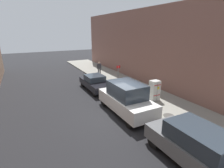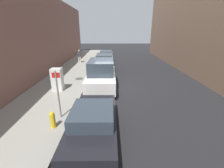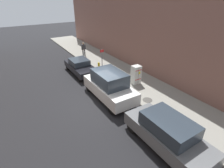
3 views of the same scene
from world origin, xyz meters
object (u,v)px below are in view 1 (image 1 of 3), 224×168
discarded_refrigerator (154,90)px  parked_sedan_dark (95,82)px  fire_hydrant (114,83)px  street_sign_post (118,76)px  parked_suv_gray (198,147)px  parked_van_white (126,98)px  pedestrian_walking_far (99,68)px

discarded_refrigerator → parked_sedan_dark: 5.67m
discarded_refrigerator → fire_hydrant: size_ratio=2.05×
street_sign_post → parked_sedan_dark: street_sign_post is taller
parked_suv_gray → parked_van_white: bearing=-90.0°
parked_van_white → parked_suv_gray: parked_van_white is taller
parked_sedan_dark → parked_suv_gray: (0.00, 11.00, 0.18)m
discarded_refrigerator → pedestrian_walking_far: (0.74, -9.15, 0.18)m
parked_suv_gray → street_sign_post: bearing=-100.2°
parked_van_white → parked_suv_gray: size_ratio=1.01×
pedestrian_walking_far → parked_sedan_dark: (2.30, 4.36, -0.39)m
fire_hydrant → parked_suv_gray: 10.74m
street_sign_post → parked_suv_gray: 9.92m
parked_van_white → parked_suv_gray: (0.00, 5.52, -0.17)m
pedestrian_walking_far → parked_sedan_dark: 4.95m
discarded_refrigerator → street_sign_post: size_ratio=0.67×
street_sign_post → pedestrian_walking_far: size_ratio=1.40×
street_sign_post → fire_hydrant: street_sign_post is taller
fire_hydrant → parked_suv_gray: (1.82, 10.58, 0.36)m
parked_suv_gray → fire_hydrant: bearing=-99.8°
fire_hydrant → parked_suv_gray: bearing=80.2°
street_sign_post → parked_sedan_dark: size_ratio=0.54×
pedestrian_walking_far → street_sign_post: bearing=-100.9°
street_sign_post → fire_hydrant: 1.24m
parked_sedan_dark → pedestrian_walking_far: bearing=-117.8°
fire_hydrant → pedestrian_walking_far: bearing=-95.8°
discarded_refrigerator → parked_van_white: (3.04, 0.69, 0.13)m
parked_suv_gray → pedestrian_walking_far: bearing=-98.5°
fire_hydrant → parked_van_white: (1.82, 5.06, 0.53)m
discarded_refrigerator → pedestrian_walking_far: size_ratio=0.94×
parked_suv_gray → parked_sedan_dark: bearing=-90.0°
fire_hydrant → parked_suv_gray: size_ratio=0.17×
discarded_refrigerator → fire_hydrant: 4.55m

